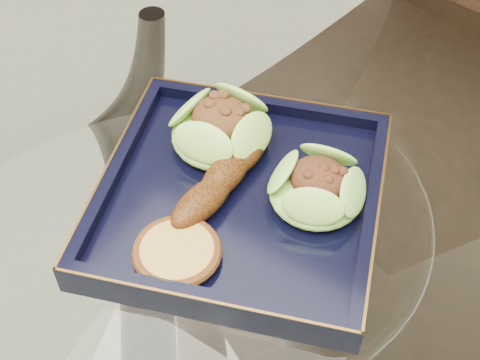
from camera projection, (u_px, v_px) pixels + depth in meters
The scene contains 7 objects.
dining_table at pixel (204, 328), 0.76m from camera, with size 1.13×1.13×0.77m.
dining_chair at pixel (433, 153), 0.94m from camera, with size 0.54×0.54×1.08m.
navy_plate at pixel (240, 200), 0.66m from camera, with size 0.27×0.27×0.02m, color black.
lettuce_wrap_left at pixel (220, 130), 0.69m from camera, with size 0.10×0.10×0.04m, color #5D9D2D.
lettuce_wrap_right at pixel (317, 189), 0.64m from camera, with size 0.09×0.09×0.03m, color #5D9029.
roasted_plantain at pixel (226, 173), 0.65m from camera, with size 0.16×0.03×0.03m, color #5C2C09.
crumb_patty at pixel (177, 253), 0.60m from camera, with size 0.07×0.07×0.01m, color gold.
Camera 1 is at (0.25, -0.30, 1.28)m, focal length 50.00 mm.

